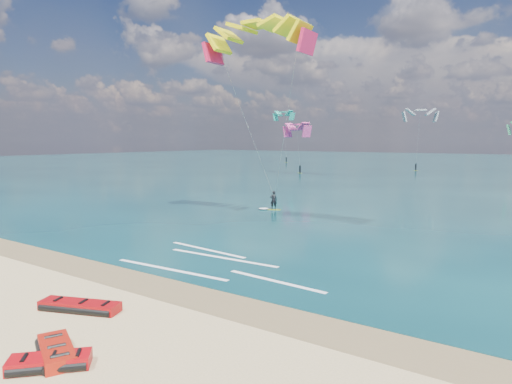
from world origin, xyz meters
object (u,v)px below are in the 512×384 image
packed_kite_mid (57,357)px  kitesurfer_main (266,117)px  packed_kite_left (80,311)px  packed_kite_right (50,368)px

packed_kite_mid → kitesurfer_main: 25.53m
packed_kite_mid → packed_kite_left: bearing=160.9°
packed_kite_left → kitesurfer_main: (-5.27, 20.39, 7.96)m
packed_kite_mid → kitesurfer_main: kitesurfer_main is taller
packed_kite_left → kitesurfer_main: 22.51m
packed_kite_mid → packed_kite_right: bearing=-23.0°
kitesurfer_main → packed_kite_left: bearing=-92.5°
packed_kite_mid → packed_kite_right: (0.41, -0.46, 0.00)m
packed_kite_right → kitesurfer_main: size_ratio=0.15×
packed_kite_left → kitesurfer_main: kitesurfer_main is taller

